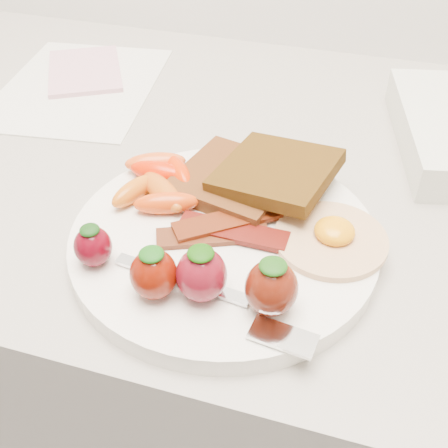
# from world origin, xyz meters

# --- Properties ---
(counter) EXTENTS (2.00, 0.60, 0.90)m
(counter) POSITION_xyz_m (0.00, 1.70, 0.45)
(counter) COLOR gray
(counter) RESTS_ON ground
(plate) EXTENTS (0.27, 0.27, 0.02)m
(plate) POSITION_xyz_m (0.02, 1.55, 0.91)
(plate) COLOR white
(plate) RESTS_ON counter
(toast_lower) EXTENTS (0.12, 0.12, 0.01)m
(toast_lower) POSITION_xyz_m (0.01, 1.62, 0.93)
(toast_lower) COLOR #38150A
(toast_lower) RESTS_ON plate
(toast_upper) EXTENTS (0.12, 0.12, 0.02)m
(toast_upper) POSITION_xyz_m (0.05, 1.63, 0.94)
(toast_upper) COLOR black
(toast_upper) RESTS_ON toast_lower
(fried_egg) EXTENTS (0.12, 0.12, 0.02)m
(fried_egg) POSITION_xyz_m (0.11, 1.57, 0.92)
(fried_egg) COLOR #F7E2B4
(fried_egg) RESTS_ON plate
(bacon_strips) EXTENTS (0.11, 0.09, 0.01)m
(bacon_strips) POSITION_xyz_m (0.02, 1.55, 0.92)
(bacon_strips) COLOR black
(bacon_strips) RESTS_ON plate
(baby_carrots) EXTENTS (0.10, 0.10, 0.02)m
(baby_carrots) POSITION_xyz_m (-0.05, 1.59, 0.93)
(baby_carrots) COLOR red
(baby_carrots) RESTS_ON plate
(strawberries) EXTENTS (0.18, 0.05, 0.05)m
(strawberries) POSITION_xyz_m (0.02, 1.48, 0.94)
(strawberries) COLOR #51030E
(strawberries) RESTS_ON plate
(fork) EXTENTS (0.17, 0.06, 0.00)m
(fork) POSITION_xyz_m (0.05, 1.47, 0.92)
(fork) COLOR silver
(fork) RESTS_ON plate
(paper_sheet) EXTENTS (0.22, 0.28, 0.00)m
(paper_sheet) POSITION_xyz_m (-0.25, 1.79, 0.90)
(paper_sheet) COLOR silver
(paper_sheet) RESTS_ON counter
(notepad) EXTENTS (0.15, 0.16, 0.01)m
(notepad) POSITION_xyz_m (-0.26, 1.83, 0.91)
(notepad) COLOR #D399A7
(notepad) RESTS_ON paper_sheet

